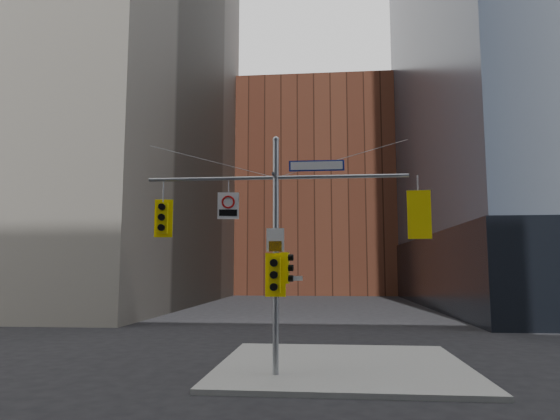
% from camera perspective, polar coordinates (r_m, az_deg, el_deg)
% --- Properties ---
extents(ground, '(160.00, 160.00, 0.00)m').
position_cam_1_polar(ground, '(13.45, -1.46, -20.60)').
color(ground, black).
rests_on(ground, ground).
extents(sidewalk_corner, '(8.00, 8.00, 0.15)m').
position_cam_1_polar(sidewalk_corner, '(17.26, 7.15, -17.20)').
color(sidewalk_corner, gray).
rests_on(sidewalk_corner, ground).
extents(brick_midrise, '(26.00, 20.00, 28.00)m').
position_cam_1_polar(brick_midrise, '(71.80, 4.17, 1.89)').
color(brick_midrise, brown).
rests_on(brick_midrise, ground).
extents(signal_assembly, '(8.00, 0.80, 7.30)m').
position_cam_1_polar(signal_assembly, '(15.09, -0.49, -2.21)').
color(signal_assembly, gray).
rests_on(signal_assembly, ground).
extents(traffic_light_west_arm, '(0.57, 0.49, 1.19)m').
position_cam_1_polar(traffic_light_west_arm, '(15.90, -13.26, -0.87)').
color(traffic_light_west_arm, yellow).
rests_on(traffic_light_west_arm, ground).
extents(traffic_light_east_arm, '(0.68, 0.56, 1.43)m').
position_cam_1_polar(traffic_light_east_arm, '(15.28, 15.56, -0.57)').
color(traffic_light_east_arm, yellow).
rests_on(traffic_light_east_arm, ground).
extents(traffic_light_pole_side, '(0.38, 0.32, 0.93)m').
position_cam_1_polar(traffic_light_pole_side, '(15.02, 0.72, -6.63)').
color(traffic_light_pole_side, yellow).
rests_on(traffic_light_pole_side, ground).
extents(traffic_light_pole_front, '(0.62, 0.49, 1.29)m').
position_cam_1_polar(traffic_light_pole_front, '(14.78, -0.61, -7.42)').
color(traffic_light_pole_front, yellow).
rests_on(traffic_light_pole_front, ground).
extents(street_sign_blade, '(1.68, 0.05, 0.33)m').
position_cam_1_polar(street_sign_blade, '(15.29, 4.20, 5.07)').
color(street_sign_blade, navy).
rests_on(street_sign_blade, ground).
extents(regulatory_sign_arm, '(0.66, 0.13, 0.82)m').
position_cam_1_polar(regulatory_sign_arm, '(15.37, -5.94, 0.59)').
color(regulatory_sign_arm, silver).
rests_on(regulatory_sign_arm, ground).
extents(regulatory_sign_pole, '(0.53, 0.06, 0.69)m').
position_cam_1_polar(regulatory_sign_pole, '(14.95, -0.54, -3.50)').
color(regulatory_sign_pole, silver).
rests_on(regulatory_sign_pole, ground).
extents(street_blade_ew, '(0.71, 0.10, 0.14)m').
position_cam_1_polar(street_blade_ew, '(15.01, 1.23, -7.81)').
color(street_blade_ew, silver).
rests_on(street_blade_ew, ground).
extents(street_blade_ns, '(0.04, 0.78, 0.16)m').
position_cam_1_polar(street_blade_ns, '(15.51, -0.32, -8.69)').
color(street_blade_ns, '#145926').
rests_on(street_blade_ns, ground).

